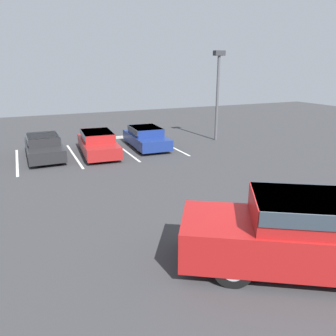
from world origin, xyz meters
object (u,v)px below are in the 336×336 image
parked_sedan_a (44,146)px  wheel_stop_curb (115,138)px  parked_sedan_c (146,137)px  light_post (218,85)px  parked_sedan_b (98,142)px  pickup_truck (312,235)px

parked_sedan_a → wheel_stop_curb: bearing=123.1°
parked_sedan_c → parked_sedan_a: bearing=-87.1°
light_post → parked_sedan_b: bearing=-177.0°
pickup_truck → parked_sedan_c: pickup_truck is taller
parked_sedan_a → parked_sedan_c: (5.75, 0.01, 0.01)m
parked_sedan_a → light_post: light_post is taller
pickup_truck → parked_sedan_c: (0.93, 13.28, -0.28)m
light_post → wheel_stop_curb: bearing=152.4°
parked_sedan_b → parked_sedan_a: bearing=-94.0°
wheel_stop_curb → parked_sedan_a: bearing=-146.3°
parked_sedan_a → wheel_stop_curb: parked_sedan_a is taller
light_post → pickup_truck: bearing=-113.7°
light_post → wheel_stop_curb: light_post is taller
parked_sedan_a → light_post: 11.03m
parked_sedan_b → parked_sedan_c: parked_sedan_b is taller
parked_sedan_c → light_post: bearing=93.1°
parked_sedan_a → light_post: size_ratio=0.76×
parked_sedan_c → wheel_stop_curb: bearing=-158.9°
pickup_truck → light_post: bearing=98.3°
parked_sedan_c → wheel_stop_curb: parked_sedan_c is taller
pickup_truck → parked_sedan_b: pickup_truck is taller
parked_sedan_a → light_post: bearing=89.6°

